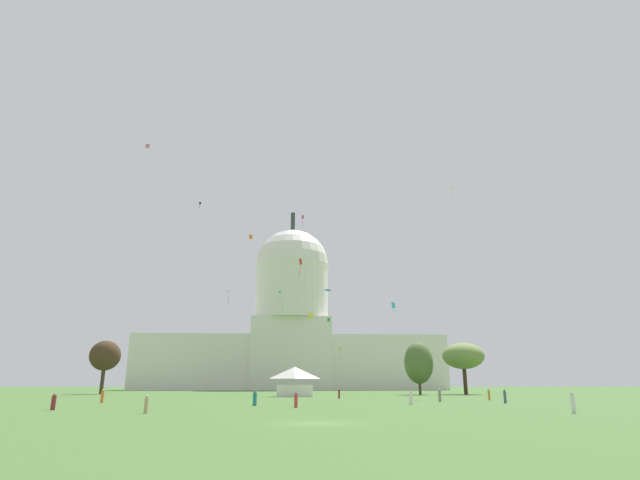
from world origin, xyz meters
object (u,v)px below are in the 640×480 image
kite_violet_mid (230,293)px  kite_gold_low (340,350)px  kite_black_high (200,204)px  kite_pink_high (148,146)px  person_maroon_edge_east (54,402)px  person_white_edge_west (573,403)px  kite_lime_mid (283,306)px  kite_orange_mid (251,237)px  person_teal_deep_crowd (255,399)px  person_red_mid_right (296,400)px  event_tent (295,381)px  person_white_front_left (411,398)px  kite_red_mid (300,263)px  kite_yellow_low (311,315)px  tree_east_far (419,363)px  kite_white_high (450,191)px  kite_turquoise_mid (280,292)px  kite_cyan_mid (393,306)px  person_orange_back_left (489,395)px  person_maroon_aisle_center (339,394)px  person_grey_back_right (440,395)px  person_orange_lawn_far_right (102,397)px  person_denim_near_tree_east (505,397)px  kite_blue_mid (328,290)px  tree_east_mid (463,356)px  tree_west_mid (105,356)px  kite_green_mid (329,320)px  capitol_building (291,327)px

kite_violet_mid → kite_gold_low: size_ratio=0.97×
kite_black_high → kite_violet_mid: (9.61, 12.31, -26.77)m
kite_pink_high → person_maroon_edge_east: bearing=149.3°
person_white_edge_west → kite_lime_mid: bearing=81.5°
kite_orange_mid → kite_black_high: kite_black_high is taller
person_teal_deep_crowd → kite_gold_low: (22.97, 125.86, 13.23)m
person_red_mid_right → kite_orange_mid: (-8.80, 45.49, 30.80)m
event_tent → kite_orange_mid: bearing=-171.2°
person_white_front_left → kite_black_high: kite_black_high is taller
kite_red_mid → kite_yellow_low: 12.65m
tree_east_far → kite_pink_high: bearing=-168.9°
kite_black_high → kite_white_high: kite_black_high is taller
kite_red_mid → kite_turquoise_mid: bearing=7.1°
kite_black_high → kite_cyan_mid: kite_black_high is taller
person_orange_back_left → person_maroon_aisle_center: bearing=-90.0°
event_tent → person_grey_back_right: 36.01m
event_tent → person_red_mid_right: event_tent is taller
person_white_edge_west → kite_red_mid: bearing=77.2°
person_maroon_aisle_center → person_orange_lawn_far_right: size_ratio=0.96×
kite_black_high → kite_violet_mid: kite_black_high is taller
person_orange_lawn_far_right → kite_yellow_low: kite_yellow_low is taller
person_maroon_aisle_center → person_orange_back_left: (21.86, -10.47, -0.03)m
person_denim_near_tree_east → kite_orange_mid: size_ratio=2.15×
person_grey_back_right → kite_blue_mid: size_ratio=1.18×
person_white_front_left → person_denim_near_tree_east: bearing=27.0°
person_grey_back_right → kite_white_high: (12.75, 26.51, 41.01)m
person_maroon_aisle_center → kite_yellow_low: 34.63m
kite_blue_mid → kite_gold_low: 84.70m
tree_east_far → person_teal_deep_crowd: (-33.88, -57.26, -6.25)m
kite_turquoise_mid → kite_white_high: (36.88, -78.18, 8.48)m
person_denim_near_tree_east → person_teal_deep_crowd: size_ratio=1.02×
person_maroon_edge_east → kite_violet_mid: (2.89, 117.19, 30.88)m
tree_east_mid → kite_turquoise_mid: 75.85m
person_maroon_edge_east → person_teal_deep_crowd: bearing=152.4°
kite_white_high → person_white_edge_west: bearing=51.8°
person_denim_near_tree_east → kite_violet_mid: 116.84m
tree_west_mid → person_teal_deep_crowd: bearing=-59.4°
kite_orange_mid → kite_pink_high: kite_pink_high is taller
tree_east_far → person_white_front_left: tree_east_far is taller
kite_turquoise_mid → kite_green_mid: bearing=-9.7°
person_teal_deep_crowd → kite_lime_mid: (2.56, 48.36, 17.73)m
person_teal_deep_crowd → kite_pink_high: (-28.33, 45.00, 52.86)m
tree_east_far → person_orange_lawn_far_right: 72.15m
capitol_building → kite_gold_low: (17.66, -20.47, -10.32)m
person_white_edge_west → person_teal_deep_crowd: bearing=119.1°
event_tent → kite_blue_mid: bearing=2.2°
kite_cyan_mid → kite_white_high: (10.71, -11.67, 22.81)m
tree_east_far → person_maroon_aisle_center: bearing=-126.5°
event_tent → kite_green_mid: size_ratio=2.50×
person_white_front_left → person_white_edge_west: (9.29, -19.88, 0.09)m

